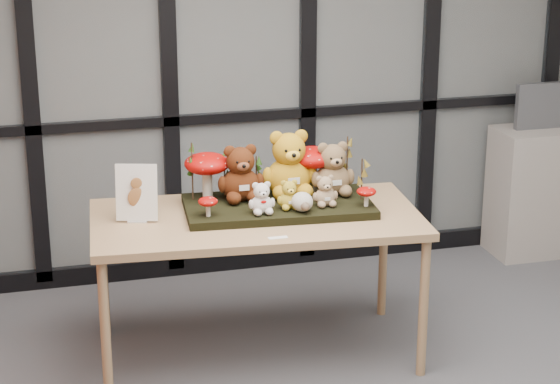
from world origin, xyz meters
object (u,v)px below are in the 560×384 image
object	(u,v)px
mushroom_back_left	(207,173)
display_table	(256,227)
bear_brown_medium	(240,170)
monitor	(546,105)
mushroom_front_right	(366,196)
sign_holder	(137,195)
bear_small_yellow	(289,193)
bear_tan_back	(332,166)
bear_white_bow	(261,196)
cabinet	(541,191)
plush_cream_hedgehog	(302,201)
mushroom_front_left	(208,206)
bear_beige_small	(325,189)
diorama_tray	(278,206)
mushroom_back_right	(312,167)
bear_pooh_yellow	(289,160)

from	to	relation	value
mushroom_back_left	display_table	bearing A→B (deg)	-48.39
bear_brown_medium	monitor	distance (m)	2.47
mushroom_front_right	sign_holder	distance (m)	1.21
bear_small_yellow	monitor	bearing A→B (deg)	31.95
bear_tan_back	monitor	bearing A→B (deg)	31.33
bear_white_bow	cabinet	size ratio (longest dim) A/B	0.21
display_table	plush_cream_hedgehog	world-z (taller)	plush_cream_hedgehog
mushroom_back_left	cabinet	world-z (taller)	mushroom_back_left
bear_white_bow	plush_cream_hedgehog	distance (m)	0.22
mushroom_front_left	monitor	size ratio (longest dim) A/B	0.26
display_table	bear_brown_medium	bearing A→B (deg)	111.07
bear_beige_small	mushroom_front_right	world-z (taller)	bear_beige_small
diorama_tray	bear_beige_small	bearing A→B (deg)	-20.25
diorama_tray	sign_holder	xyz separation A→B (m)	(-0.76, 0.02, 0.12)
plush_cream_hedgehog	mushroom_front_right	size ratio (longest dim) A/B	0.98
bear_brown_medium	sign_holder	bearing A→B (deg)	-166.38
sign_holder	plush_cream_hedgehog	bearing A→B (deg)	3.93
mushroom_front_left	plush_cream_hedgehog	bearing A→B (deg)	-5.94
bear_white_bow	bear_beige_small	world-z (taller)	bear_white_bow
bear_beige_small	mushroom_front_right	distance (m)	0.22
bear_beige_small	mushroom_front_right	bearing A→B (deg)	-13.90
bear_white_bow	mushroom_back_right	bearing A→B (deg)	43.35
display_table	sign_holder	xyz separation A→B (m)	(-0.62, 0.07, 0.21)
diorama_tray	mushroom_back_left	xyz separation A→B (m)	(-0.35, 0.19, 0.16)
plush_cream_hedgehog	sign_holder	xyz separation A→B (m)	(-0.84, 0.18, 0.04)
bear_small_yellow	mushroom_front_right	world-z (taller)	bear_small_yellow
bear_tan_back	mushroom_front_right	world-z (taller)	bear_tan_back
mushroom_front_left	bear_small_yellow	bearing A→B (deg)	1.49
bear_brown_medium	mushroom_front_right	xyz separation A→B (m)	(0.62, -0.28, -0.11)
diorama_tray	mushroom_front_left	distance (m)	0.43
display_table	diorama_tray	world-z (taller)	diorama_tray
mushroom_front_left	display_table	bearing A→B (deg)	12.70
plush_cream_hedgehog	mushroom_back_right	distance (m)	0.36
diorama_tray	mushroom_front_right	bearing A→B (deg)	-17.29
diorama_tray	plush_cream_hedgehog	bearing A→B (deg)	-58.28
plush_cream_hedgehog	monitor	xyz separation A→B (m)	(2.04, 1.14, 0.13)
mushroom_front_right	bear_beige_small	bearing A→B (deg)	161.43
bear_small_yellow	bear_white_bow	world-z (taller)	bear_white_bow
display_table	mushroom_front_left	xyz separation A→B (m)	(-0.27, -0.06, 0.16)
bear_pooh_yellow	mushroom_front_left	size ratio (longest dim) A/B	3.54
mushroom_back_left	mushroom_back_right	distance (m)	0.59
display_table	mushroom_front_right	xyz separation A→B (m)	(0.57, -0.12, 0.17)
bear_brown_medium	plush_cream_hedgehog	size ratio (longest dim) A/B	2.96
bear_small_yellow	sign_holder	xyz separation A→B (m)	(-0.79, 0.12, 0.01)
diorama_tray	monitor	size ratio (longest dim) A/B	2.27
bear_brown_medium	bear_small_yellow	world-z (taller)	bear_brown_medium
monitor	plush_cream_hedgehog	bearing A→B (deg)	-150.75
bear_small_yellow	mushroom_front_left	size ratio (longest dim) A/B	1.52
bear_tan_back	mushroom_back_right	world-z (taller)	bear_tan_back
diorama_tray	mushroom_back_left	world-z (taller)	mushroom_back_left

